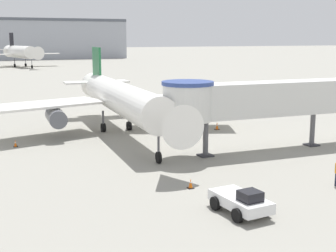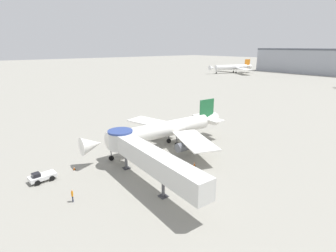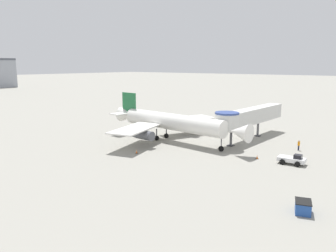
{
  "view_description": "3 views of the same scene",
  "coord_description": "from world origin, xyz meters",
  "px_view_note": "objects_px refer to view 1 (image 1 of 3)",
  "views": [
    {
      "loc": [
        -14.44,
        -43.97,
        9.51
      ],
      "look_at": [
        1.64,
        -7.66,
        1.97
      ],
      "focal_mm": 50.0,
      "sensor_mm": 36.0,
      "label": 1
    },
    {
      "loc": [
        38.18,
        -30.78,
        19.32
      ],
      "look_at": [
        0.82,
        -0.56,
        4.63
      ],
      "focal_mm": 28.0,
      "sensor_mm": 36.0,
      "label": 2
    },
    {
      "loc": [
        -47.51,
        -37.16,
        14.13
      ],
      "look_at": [
        -4.4,
        -3.43,
        3.77
      ],
      "focal_mm": 35.0,
      "sensor_mm": 36.0,
      "label": 3
    }
  ],
  "objects_px": {
    "traffic_cone_port_wing": "(15,144)",
    "traffic_cone_near_nose": "(191,184)",
    "main_airplane": "(121,99)",
    "background_jet_black_tail": "(21,52)",
    "traffic_cone_starboard_wing": "(217,126)",
    "jet_bridge": "(271,98)",
    "pushback_tug_white": "(241,201)"
  },
  "relations": [
    {
      "from": "main_airplane",
      "to": "traffic_cone_near_nose",
      "type": "distance_m",
      "value": 18.14
    },
    {
      "from": "traffic_cone_near_nose",
      "to": "background_jet_black_tail",
      "type": "distance_m",
      "value": 133.34
    },
    {
      "from": "traffic_cone_starboard_wing",
      "to": "traffic_cone_port_wing",
      "type": "bearing_deg",
      "value": 179.07
    },
    {
      "from": "main_airplane",
      "to": "jet_bridge",
      "type": "bearing_deg",
      "value": -45.48
    },
    {
      "from": "traffic_cone_starboard_wing",
      "to": "traffic_cone_near_nose",
      "type": "bearing_deg",
      "value": -124.68
    },
    {
      "from": "main_airplane",
      "to": "traffic_cone_port_wing",
      "type": "distance_m",
      "value": 10.79
    },
    {
      "from": "main_airplane",
      "to": "traffic_cone_starboard_wing",
      "type": "distance_m",
      "value": 10.64
    },
    {
      "from": "traffic_cone_near_nose",
      "to": "traffic_cone_port_wing",
      "type": "bearing_deg",
      "value": 118.41
    },
    {
      "from": "main_airplane",
      "to": "traffic_cone_port_wing",
      "type": "bearing_deg",
      "value": -169.47
    },
    {
      "from": "traffic_cone_port_wing",
      "to": "traffic_cone_near_nose",
      "type": "height_order",
      "value": "traffic_cone_near_nose"
    },
    {
      "from": "jet_bridge",
      "to": "background_jet_black_tail",
      "type": "bearing_deg",
      "value": 95.11
    },
    {
      "from": "traffic_cone_near_nose",
      "to": "pushback_tug_white",
      "type": "bearing_deg",
      "value": -83.39
    },
    {
      "from": "traffic_cone_port_wing",
      "to": "traffic_cone_near_nose",
      "type": "xyz_separation_m",
      "value": [
        8.97,
        -16.59,
        0.01
      ]
    },
    {
      "from": "traffic_cone_port_wing",
      "to": "traffic_cone_near_nose",
      "type": "distance_m",
      "value": 18.86
    },
    {
      "from": "pushback_tug_white",
      "to": "traffic_cone_port_wing",
      "type": "xyz_separation_m",
      "value": [
        -9.55,
        21.6,
        -0.42
      ]
    },
    {
      "from": "traffic_cone_starboard_wing",
      "to": "pushback_tug_white",
      "type": "bearing_deg",
      "value": -116.63
    },
    {
      "from": "jet_bridge",
      "to": "traffic_cone_starboard_wing",
      "type": "distance_m",
      "value": 10.45
    },
    {
      "from": "traffic_cone_port_wing",
      "to": "traffic_cone_near_nose",
      "type": "relative_size",
      "value": 0.96
    },
    {
      "from": "pushback_tug_white",
      "to": "traffic_cone_starboard_wing",
      "type": "distance_m",
      "value": 23.8
    },
    {
      "from": "traffic_cone_starboard_wing",
      "to": "background_jet_black_tail",
      "type": "distance_m",
      "value": 117.11
    },
    {
      "from": "pushback_tug_white",
      "to": "background_jet_black_tail",
      "type": "distance_m",
      "value": 138.31
    },
    {
      "from": "main_airplane",
      "to": "traffic_cone_port_wing",
      "type": "xyz_separation_m",
      "value": [
        -10.2,
        -1.21,
        -3.29
      ]
    },
    {
      "from": "jet_bridge",
      "to": "pushback_tug_white",
      "type": "xyz_separation_m",
      "value": [
        -10.26,
        -11.67,
        -3.76
      ]
    },
    {
      "from": "background_jet_black_tail",
      "to": "jet_bridge",
      "type": "bearing_deg",
      "value": -100.14
    },
    {
      "from": "traffic_cone_starboard_wing",
      "to": "main_airplane",
      "type": "bearing_deg",
      "value": 171.24
    },
    {
      "from": "jet_bridge",
      "to": "traffic_cone_starboard_wing",
      "type": "relative_size",
      "value": 29.2
    },
    {
      "from": "traffic_cone_starboard_wing",
      "to": "background_jet_black_tail",
      "type": "relative_size",
      "value": 0.03
    },
    {
      "from": "pushback_tug_white",
      "to": "traffic_cone_near_nose",
      "type": "bearing_deg",
      "value": 92.36
    },
    {
      "from": "main_airplane",
      "to": "background_jet_black_tail",
      "type": "xyz_separation_m",
      "value": [
        4.29,
        115.34,
        1.27
      ]
    },
    {
      "from": "jet_bridge",
      "to": "traffic_cone_near_nose",
      "type": "distance_m",
      "value": 13.38
    },
    {
      "from": "traffic_cone_near_nose",
      "to": "background_jet_black_tail",
      "type": "xyz_separation_m",
      "value": [
        5.52,
        133.14,
        4.55
      ]
    },
    {
      "from": "jet_bridge",
      "to": "pushback_tug_white",
      "type": "relative_size",
      "value": 5.77
    }
  ]
}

